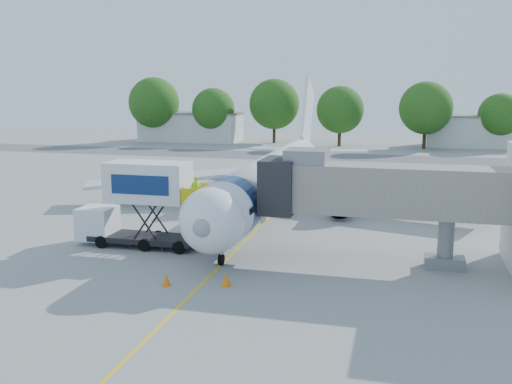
% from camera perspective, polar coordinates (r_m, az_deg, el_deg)
% --- Properties ---
extents(ground, '(160.00, 160.00, 0.00)m').
position_cam_1_polar(ground, '(42.19, 0.43, -3.43)').
color(ground, gray).
rests_on(ground, ground).
extents(guidance_line, '(0.15, 70.00, 0.01)m').
position_cam_1_polar(guidance_line, '(42.19, 0.43, -3.43)').
color(guidance_line, yellow).
rests_on(guidance_line, ground).
extents(taxiway_strip, '(120.00, 10.00, 0.01)m').
position_cam_1_polar(taxiway_strip, '(82.96, 7.38, 3.47)').
color(taxiway_strip, '#59595B').
rests_on(taxiway_strip, ground).
extents(aircraft, '(34.17, 37.73, 11.35)m').
position_cam_1_polar(aircraft, '(45.53, 1.67, 1.40)').
color(aircraft, white).
rests_on(aircraft, ground).
extents(jet_bridge, '(13.90, 3.20, 6.60)m').
position_cam_1_polar(jet_bridge, '(33.32, 10.97, 0.20)').
color(jet_bridge, '#9D9487').
rests_on(jet_bridge, ground).
extents(catering_hiloader, '(8.50, 2.44, 5.50)m').
position_cam_1_polar(catering_hiloader, '(37.22, -11.60, -1.22)').
color(catering_hiloader, black).
rests_on(catering_hiloader, ground).
extents(ground_tug, '(3.72, 2.12, 1.43)m').
position_cam_1_polar(ground_tug, '(24.52, -8.84, -12.34)').
color(ground_tug, silver).
rests_on(ground_tug, ground).
extents(safety_cone_a, '(0.42, 0.42, 0.67)m').
position_cam_1_polar(safety_cone_a, '(30.27, -8.96, -8.67)').
color(safety_cone_a, orange).
rests_on(safety_cone_a, ground).
extents(safety_cone_b, '(0.47, 0.47, 0.76)m').
position_cam_1_polar(safety_cone_b, '(29.93, -3.01, -8.71)').
color(safety_cone_b, orange).
rests_on(safety_cone_b, ground).
extents(outbuilding_left, '(18.40, 8.40, 5.30)m').
position_cam_1_polar(outbuilding_left, '(106.92, -6.53, 6.52)').
color(outbuilding_left, silver).
rests_on(outbuilding_left, ground).
extents(outbuilding_right, '(16.40, 7.40, 5.30)m').
position_cam_1_polar(outbuilding_right, '(102.76, 21.14, 5.71)').
color(outbuilding_right, silver).
rests_on(outbuilding_right, ground).
extents(tree_a, '(9.15, 9.15, 11.67)m').
position_cam_1_polar(tree_a, '(106.14, -10.16, 8.78)').
color(tree_a, '#382314').
rests_on(tree_a, ground).
extents(tree_b, '(7.66, 7.66, 9.76)m').
position_cam_1_polar(tree_b, '(103.05, -4.29, 8.22)').
color(tree_b, '#382314').
rests_on(tree_b, ground).
extents(tree_c, '(8.91, 8.91, 11.36)m').
position_cam_1_polar(tree_c, '(102.40, 1.84, 8.77)').
color(tree_c, '#382314').
rests_on(tree_c, ground).
extents(tree_d, '(7.95, 7.95, 10.14)m').
position_cam_1_polar(tree_d, '(97.76, 8.41, 8.14)').
color(tree_d, '#382314').
rests_on(tree_d, ground).
extents(tree_e, '(8.51, 8.51, 10.86)m').
position_cam_1_polar(tree_e, '(96.76, 16.62, 8.05)').
color(tree_e, '#382314').
rests_on(tree_e, ground).
extents(tree_f, '(7.04, 7.04, 8.98)m').
position_cam_1_polar(tree_f, '(101.03, 23.23, 7.08)').
color(tree_f, '#382314').
rests_on(tree_f, ground).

